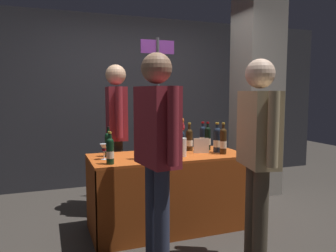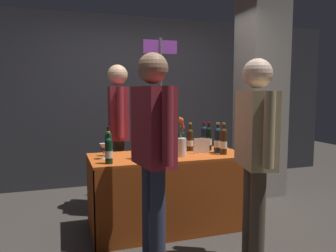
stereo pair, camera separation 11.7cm
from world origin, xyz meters
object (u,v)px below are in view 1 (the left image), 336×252
(wine_glass_near_vendor, at_px, (104,148))
(tasting_table, at_px, (168,178))
(concrete_pillar, at_px, (257,80))
(vendor_presenter, at_px, (116,123))
(taster_foreground_right, at_px, (258,144))
(booth_signpost, at_px, (158,102))
(flower_vase, at_px, (182,144))
(wine_glass_near_taster, at_px, (200,142))
(wine_glass_mid, at_px, (144,147))
(featured_wine_bottle, at_px, (108,144))
(display_bottle_0, at_px, (141,145))

(wine_glass_near_vendor, bearing_deg, tasting_table, 0.46)
(concrete_pillar, bearing_deg, vendor_presenter, -178.20)
(taster_foreground_right, height_order, booth_signpost, booth_signpost)
(concrete_pillar, height_order, tasting_table, concrete_pillar)
(flower_vase, distance_m, booth_signpost, 1.20)
(wine_glass_near_taster, height_order, taster_foreground_right, taster_foreground_right)
(vendor_presenter, bearing_deg, concrete_pillar, 96.31)
(tasting_table, relative_size, wine_glass_near_taster, 11.12)
(wine_glass_mid, distance_m, wine_glass_near_taster, 0.64)
(featured_wine_bottle, height_order, wine_glass_near_taster, featured_wine_bottle)
(display_bottle_0, xyz_separation_m, taster_foreground_right, (0.72, -0.86, 0.10))
(featured_wine_bottle, distance_m, wine_glass_near_taster, 0.99)
(concrete_pillar, distance_m, tasting_table, 2.06)
(wine_glass_near_vendor, height_order, wine_glass_near_taster, wine_glass_near_vendor)
(wine_glass_mid, xyz_separation_m, wine_glass_near_taster, (0.64, 0.02, 0.01))
(tasting_table, bearing_deg, wine_glass_near_vendor, -179.54)
(featured_wine_bottle, relative_size, wine_glass_near_vendor, 1.97)
(featured_wine_bottle, distance_m, wine_glass_mid, 0.36)
(tasting_table, height_order, flower_vase, flower_vase)
(tasting_table, distance_m, wine_glass_near_taster, 0.53)
(featured_wine_bottle, relative_size, taster_foreground_right, 0.18)
(wine_glass_near_vendor, bearing_deg, wine_glass_near_taster, 4.02)
(tasting_table, bearing_deg, flower_vase, -49.56)
(wine_glass_near_vendor, height_order, wine_glass_mid, wine_glass_near_vendor)
(concrete_pillar, xyz_separation_m, display_bottle_0, (-1.92, -0.88, -0.68))
(wine_glass_mid, relative_size, booth_signpost, 0.06)
(display_bottle_0, bearing_deg, featured_wine_bottle, 137.24)
(tasting_table, bearing_deg, concrete_pillar, 25.42)
(tasting_table, height_order, booth_signpost, booth_signpost)
(display_bottle_0, relative_size, vendor_presenter, 0.19)
(flower_vase, height_order, vendor_presenter, vendor_presenter)
(featured_wine_bottle, xyz_separation_m, wine_glass_near_vendor, (-0.07, -0.13, -0.01))
(wine_glass_near_taster, relative_size, vendor_presenter, 0.08)
(concrete_pillar, distance_m, wine_glass_mid, 2.11)
(wine_glass_near_taster, bearing_deg, wine_glass_mid, -178.21)
(display_bottle_0, xyz_separation_m, wine_glass_mid, (0.08, 0.17, -0.05))
(wine_glass_near_taster, distance_m, flower_vase, 0.35)
(display_bottle_0, height_order, wine_glass_near_taster, display_bottle_0)
(wine_glass_near_taster, bearing_deg, taster_foreground_right, -90.12)
(featured_wine_bottle, distance_m, wine_glass_near_vendor, 0.15)
(wine_glass_near_vendor, xyz_separation_m, taster_foreground_right, (1.06, -0.98, 0.12))
(vendor_presenter, relative_size, booth_signpost, 0.82)
(wine_glass_mid, xyz_separation_m, vendor_presenter, (-0.15, 0.65, 0.19))
(display_bottle_0, bearing_deg, wine_glass_mid, 65.04)
(wine_glass_near_vendor, relative_size, booth_signpost, 0.07)
(featured_wine_bottle, bearing_deg, wine_glass_near_vendor, -116.85)
(tasting_table, bearing_deg, booth_signpost, 77.22)
(wine_glass_near_vendor, relative_size, flower_vase, 0.38)
(wine_glass_near_vendor, relative_size, wine_glass_near_taster, 1.06)
(wine_glass_mid, relative_size, flower_vase, 0.32)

